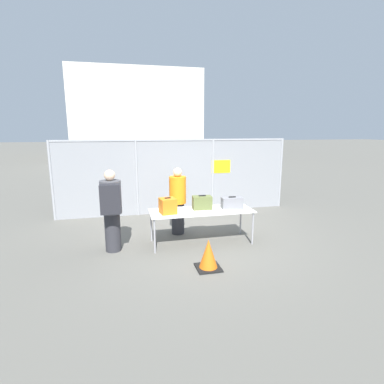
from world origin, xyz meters
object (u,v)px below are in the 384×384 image
object	(u,v)px
traveler_hooded	(111,208)
suitcase_olive	(202,203)
suitcase_orange	(168,206)
utility_trailer	(190,187)
traffic_cone	(208,255)
suitcase_grey	(232,203)
security_worker_near	(178,200)
inspection_table	(201,212)

from	to	relation	value
traveler_hooded	suitcase_olive	bearing A→B (deg)	-13.67
suitcase_orange	utility_trailer	distance (m)	4.88
suitcase_orange	traveler_hooded	distance (m)	1.16
traffic_cone	suitcase_orange	bearing A→B (deg)	114.55
suitcase_grey	utility_trailer	world-z (taller)	suitcase_grey
suitcase_orange	traveler_hooded	size ratio (longest dim) A/B	0.22
utility_trailer	traffic_cone	bearing A→B (deg)	-99.64
suitcase_olive	traffic_cone	distance (m)	1.53
suitcase_olive	utility_trailer	bearing A→B (deg)	80.53
utility_trailer	traffic_cone	world-z (taller)	utility_trailer
suitcase_orange	traffic_cone	distance (m)	1.48
suitcase_olive	utility_trailer	world-z (taller)	suitcase_olive
suitcase_orange	suitcase_grey	xyz separation A→B (m)	(1.47, 0.06, -0.03)
suitcase_olive	security_worker_near	bearing A→B (deg)	124.67
suitcase_orange	suitcase_grey	distance (m)	1.47
suitcase_olive	traffic_cone	size ratio (longest dim) A/B	0.78
suitcase_olive	utility_trailer	xyz separation A→B (m)	(0.74, 4.44, -0.50)
traveler_hooded	inspection_table	bearing A→B (deg)	-16.23
suitcase_grey	utility_trailer	xyz separation A→B (m)	(0.07, 4.54, -0.48)
inspection_table	traveler_hooded	xyz separation A→B (m)	(-1.92, -0.07, 0.24)
suitcase_grey	suitcase_olive	bearing A→B (deg)	172.11
suitcase_olive	security_worker_near	xyz separation A→B (m)	(-0.44, 0.63, -0.07)
security_worker_near	suitcase_grey	bearing A→B (deg)	138.75
suitcase_orange	utility_trailer	xyz separation A→B (m)	(1.54, 4.60, -0.51)
suitcase_orange	security_worker_near	distance (m)	0.87
suitcase_orange	traffic_cone	size ratio (longest dim) A/B	0.68
suitcase_orange	suitcase_grey	size ratio (longest dim) A/B	0.78
suitcase_olive	suitcase_grey	distance (m)	0.68
traffic_cone	traveler_hooded	bearing A→B (deg)	144.88
inspection_table	security_worker_near	bearing A→B (deg)	118.88
security_worker_near	traffic_cone	bearing A→B (deg)	87.44
suitcase_grey	traveler_hooded	distance (m)	2.64
traffic_cone	suitcase_grey	bearing A→B (deg)	54.13
suitcase_orange	inspection_table	bearing A→B (deg)	5.01
inspection_table	security_worker_near	xyz separation A→B (m)	(-0.40, 0.72, 0.13)
suitcase_orange	utility_trailer	world-z (taller)	suitcase_orange
suitcase_grey	traveler_hooded	bearing A→B (deg)	-178.57
suitcase_olive	utility_trailer	size ratio (longest dim) A/B	0.11
utility_trailer	traffic_cone	distance (m)	5.89
suitcase_grey	traffic_cone	xyz separation A→B (m)	(-0.92, -1.27, -0.63)
inspection_table	suitcase_orange	world-z (taller)	suitcase_orange
suitcase_orange	utility_trailer	size ratio (longest dim) A/B	0.09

